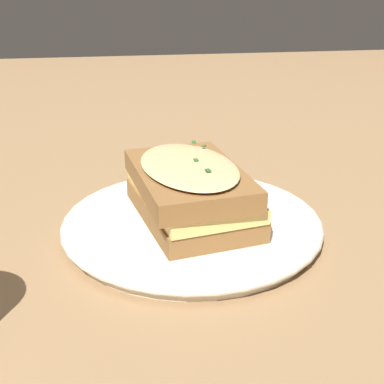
{
  "coord_description": "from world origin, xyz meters",
  "views": [
    {
      "loc": [
        -0.09,
        -0.44,
        0.24
      ],
      "look_at": [
        -0.02,
        0.03,
        0.04
      ],
      "focal_mm": 50.0,
      "sensor_mm": 36.0,
      "label": 1
    }
  ],
  "objects": [
    {
      "name": "dinner_plate",
      "position": [
        -0.02,
        0.03,
        0.01
      ],
      "size": [
        0.26,
        0.26,
        0.02
      ],
      "color": "silver",
      "rests_on": "ground_plane"
    },
    {
      "name": "sandwich",
      "position": [
        -0.02,
        0.02,
        0.05
      ],
      "size": [
        0.12,
        0.17,
        0.06
      ],
      "rotation": [
        0.0,
        0.0,
        1.76
      ],
      "color": "brown",
      "rests_on": "dinner_plate"
    },
    {
      "name": "ground_plane",
      "position": [
        0.0,
        0.0,
        0.0
      ],
      "size": [
        2.4,
        2.4,
        0.0
      ],
      "primitive_type": "plane",
      "color": "olive"
    }
  ]
}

